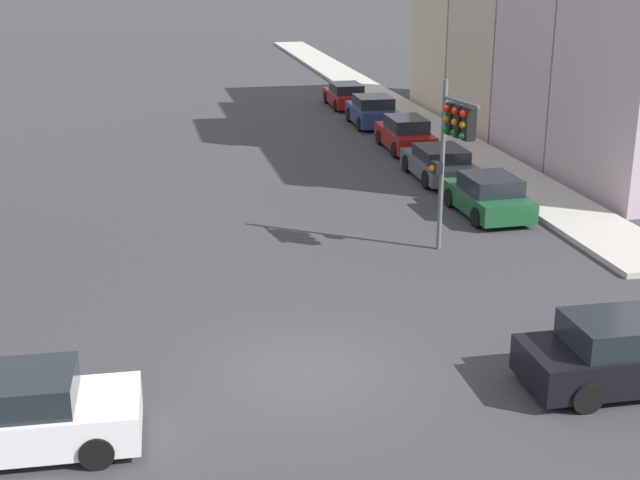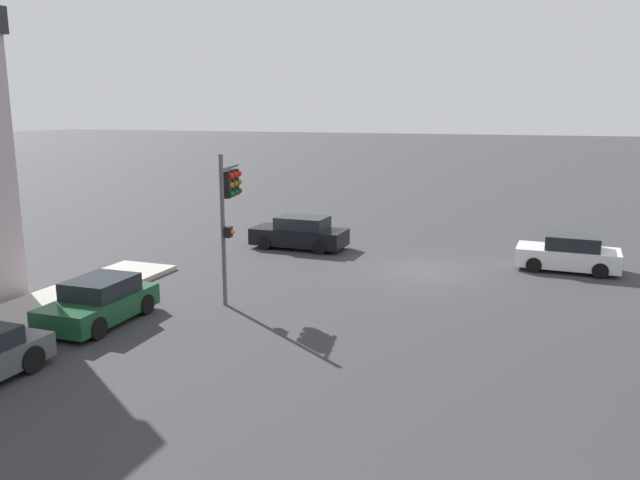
% 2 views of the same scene
% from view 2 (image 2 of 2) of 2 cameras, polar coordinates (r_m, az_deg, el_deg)
% --- Properties ---
extents(ground_plane, '(300.00, 300.00, 0.00)m').
position_cam_2_polar(ground_plane, '(26.21, 9.59, -2.73)').
color(ground_plane, '#333335').
extents(traffic_signal, '(0.82, 1.93, 5.10)m').
position_cam_2_polar(traffic_signal, '(21.37, -8.30, 3.98)').
color(traffic_signal, '#515456').
rests_on(traffic_signal, ground_plane).
extents(crossing_car_0, '(4.08, 2.11, 1.50)m').
position_cam_2_polar(crossing_car_0, '(27.64, 21.79, -1.17)').
color(crossing_car_0, silver).
rests_on(crossing_car_0, ground_plane).
extents(crossing_car_1, '(4.53, 2.03, 1.54)m').
position_cam_2_polar(crossing_car_1, '(29.78, -1.85, 0.61)').
color(crossing_car_1, black).
rests_on(crossing_car_1, ground_plane).
extents(parked_car_0, '(2.02, 3.91, 1.41)m').
position_cam_2_polar(parked_car_0, '(20.59, -19.52, -5.37)').
color(parked_car_0, '#194728').
rests_on(parked_car_0, ground_plane).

